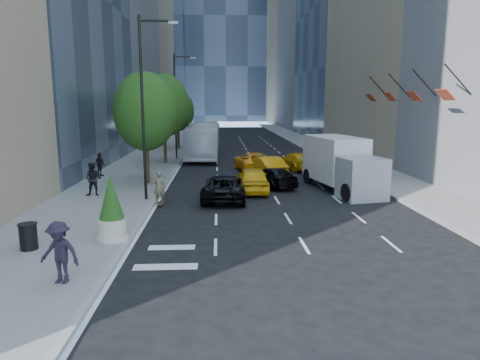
{
  "coord_description": "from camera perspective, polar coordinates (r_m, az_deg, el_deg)",
  "views": [
    {
      "loc": [
        -2.34,
        -20.01,
        5.54
      ],
      "look_at": [
        -1.25,
        1.81,
        1.6
      ],
      "focal_mm": 32.0,
      "sensor_mm": 36.0,
      "label": 1
    }
  ],
  "objects": [
    {
      "name": "taxi_b",
      "position": [
        32.47,
        3.43,
        1.8
      ],
      "size": [
        2.97,
        5.09,
        1.58
      ],
      "primitive_type": "imported",
      "rotation": [
        0.0,
        0.0,
        3.43
      ],
      "color": "orange",
      "rests_on": "ground"
    },
    {
      "name": "tree_far",
      "position": [
        52.24,
        -8.3,
        9.12
      ],
      "size": [
        3.9,
        3.9,
        6.92
      ],
      "color": "black",
      "rests_on": "sidewalk_left"
    },
    {
      "name": "box_truck",
      "position": [
        28.0,
        13.36,
        2.1
      ],
      "size": [
        3.83,
        7.41,
        3.38
      ],
      "rotation": [
        0.0,
        0.0,
        0.19
      ],
      "color": "silver",
      "rests_on": "ground"
    },
    {
      "name": "pedestrian_a",
      "position": [
        26.48,
        -18.98,
        0.09
      ],
      "size": [
        0.99,
        0.79,
        1.97
      ],
      "primitive_type": "imported",
      "rotation": [
        0.0,
        0.0,
        -0.04
      ],
      "color": "black",
      "rests_on": "sidewalk_left"
    },
    {
      "name": "pedestrian_c",
      "position": [
        14.12,
        -22.93,
        -8.9
      ],
      "size": [
        1.38,
        1.0,
        1.93
      ],
      "primitive_type": "imported",
      "rotation": [
        0.0,
        0.0,
        -0.25
      ],
      "color": "black",
      "rests_on": "sidewalk_left"
    },
    {
      "name": "trash_can",
      "position": [
        17.88,
        -26.37,
        -6.83
      ],
      "size": [
        0.64,
        0.64,
        0.95
      ],
      "primitive_type": "cylinder",
      "color": "black",
      "rests_on": "sidewalk_left"
    },
    {
      "name": "planter_shrub",
      "position": [
        17.68,
        -16.76,
        -3.76
      ],
      "size": [
        1.1,
        1.1,
        2.63
      ],
      "color": "beige",
      "rests_on": "sidewalk_left"
    },
    {
      "name": "lamp_near",
      "position": [
        24.34,
        -12.49,
        10.63
      ],
      "size": [
        2.13,
        0.22,
        10.0
      ],
      "color": "black",
      "rests_on": "sidewalk_left"
    },
    {
      "name": "facade_flags",
      "position": [
        32.7,
        20.91,
        10.7
      ],
      "size": [
        1.85,
        13.3,
        2.05
      ],
      "color": "black",
      "rests_on": "ground"
    },
    {
      "name": "sidewalk_left",
      "position": [
        50.74,
        -10.41,
        3.88
      ],
      "size": [
        6.0,
        120.0,
        0.15
      ],
      "primitive_type": "cube",
      "color": "slate",
      "rests_on": "ground"
    },
    {
      "name": "tree_near",
      "position": [
        29.42,
        -12.52,
        8.88
      ],
      "size": [
        4.2,
        4.2,
        7.46
      ],
      "color": "black",
      "rests_on": "sidewalk_left"
    },
    {
      "name": "black_sedan_mercedes",
      "position": [
        28.65,
        4.28,
        0.37
      ],
      "size": [
        3.46,
        4.83,
        1.3
      ],
      "primitive_type": "imported",
      "rotation": [
        0.0,
        0.0,
        3.55
      ],
      "color": "black",
      "rests_on": "ground"
    },
    {
      "name": "pedestrian_b",
      "position": [
        33.51,
        -18.17,
        1.98
      ],
      "size": [
        1.08,
        0.97,
        1.76
      ],
      "primitive_type": "imported",
      "rotation": [
        0.0,
        0.0,
        2.49
      ],
      "color": "black",
      "rests_on": "sidewalk_left"
    },
    {
      "name": "ground",
      "position": [
        20.89,
        3.69,
        -5.17
      ],
      "size": [
        160.0,
        160.0,
        0.0
      ],
      "primitive_type": "plane",
      "color": "black",
      "rests_on": "ground"
    },
    {
      "name": "taxi_c",
      "position": [
        35.21,
        1.8,
        2.44
      ],
      "size": [
        3.28,
        5.85,
        1.55
      ],
      "primitive_type": "imported",
      "rotation": [
        0.0,
        0.0,
        3.27
      ],
      "color": "#FF9C0D",
      "rests_on": "ground"
    },
    {
      "name": "taxi_d",
      "position": [
        36.43,
        7.52,
        2.53
      ],
      "size": [
        3.27,
        5.29,
        1.43
      ],
      "primitive_type": "imported",
      "rotation": [
        0.0,
        0.0,
        3.42
      ],
      "color": "#D59B0B",
      "rests_on": "ground"
    },
    {
      "name": "skateboarder",
      "position": [
        23.7,
        -10.71,
        -1.26
      ],
      "size": [
        0.71,
        0.51,
        1.79
      ],
      "primitive_type": "imported",
      "rotation": [
        0.0,
        0.0,
        3.28
      ],
      "color": "brown",
      "rests_on": "ground"
    },
    {
      "name": "tree_mid",
      "position": [
        39.31,
        -10.11,
        9.75
      ],
      "size": [
        4.5,
        4.5,
        7.99
      ],
      "color": "black",
      "rests_on": "sidewalk_left"
    },
    {
      "name": "traffic_signal",
      "position": [
        60.16,
        -6.81,
        8.92
      ],
      "size": [
        2.48,
        0.53,
        5.2
      ],
      "color": "black",
      "rests_on": "sidewalk_left"
    },
    {
      "name": "sidewalk_right",
      "position": [
        51.8,
        10.97,
        3.99
      ],
      "size": [
        4.0,
        120.0,
        0.15
      ],
      "primitive_type": "cube",
      "color": "slate",
      "rests_on": "ground"
    },
    {
      "name": "city_bus",
      "position": [
        44.22,
        -4.87,
        5.35
      ],
      "size": [
        3.28,
        13.01,
        3.61
      ],
      "primitive_type": "imported",
      "rotation": [
        0.0,
        0.0,
        -0.02
      ],
      "color": "white",
      "rests_on": "ground"
    },
    {
      "name": "tower_right_far",
      "position": [
        122.05,
        9.2,
        19.29
      ],
      "size": [
        20.0,
        24.0,
        50.0
      ],
      "primitive_type": "cube",
      "color": "gray",
      "rests_on": "ground"
    },
    {
      "name": "tower_left_end",
      "position": [
        116.32,
        -13.53,
        22.11
      ],
      "size": [
        20.0,
        28.0,
        60.0
      ],
      "primitive_type": "cube",
      "color": "#2E3747",
      "rests_on": "ground"
    },
    {
      "name": "lamp_far",
      "position": [
        42.2,
        -8.41,
        10.49
      ],
      "size": [
        2.13,
        0.22,
        10.0
      ],
      "color": "black",
      "rests_on": "sidewalk_left"
    },
    {
      "name": "black_sedan_lincoln",
      "position": [
        24.8,
        -2.02,
        -0.95
      ],
      "size": [
        2.81,
        5.45,
        1.47
      ],
      "primitive_type": "imported",
      "rotation": [
        0.0,
        0.0,
        3.07
      ],
      "color": "black",
      "rests_on": "ground"
    },
    {
      "name": "taxi_a",
      "position": [
        27.01,
        1.69,
        0.12
      ],
      "size": [
        1.89,
        4.69,
        1.6
      ],
      "primitive_type": "imported",
      "rotation": [
        0.0,
        0.0,
        3.14
      ],
      "color": "#DD9D0B",
      "rests_on": "ground"
    }
  ]
}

